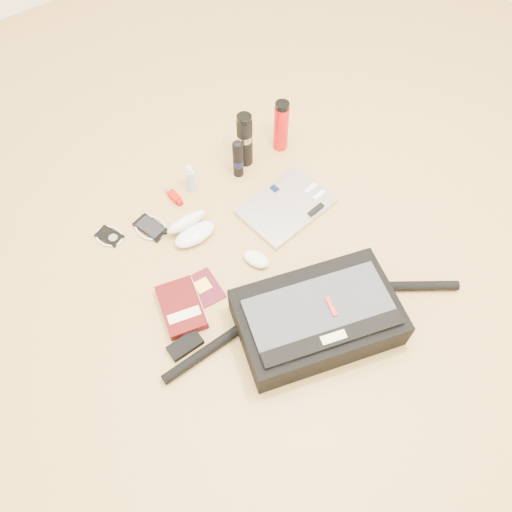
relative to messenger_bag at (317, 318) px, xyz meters
The scene contains 14 objects.
ground 0.25m from the messenger_bag, 83.01° to the left, with size 4.00×4.00×0.00m, color tan.
messenger_bag is the anchor object (origin of this frame).
laptop 0.50m from the messenger_bag, 61.45° to the left, with size 0.35×0.26×0.03m.
book 0.44m from the messenger_bag, 134.77° to the left, with size 0.18×0.22×0.04m.
passport 0.40m from the messenger_bag, 121.78° to the left, with size 0.11×0.15×0.01m.
mouse 0.32m from the messenger_bag, 90.28° to the left, with size 0.09×0.11×0.03m.
sunglasses_case 0.56m from the messenger_bag, 101.84° to the left, with size 0.16×0.14×0.09m.
ipod 0.81m from the messenger_bag, 116.67° to the left, with size 0.11×0.11×0.01m.
phone 0.70m from the messenger_bag, 108.66° to the left, with size 0.12×0.14×0.01m.
inhaler 0.74m from the messenger_bag, 96.05° to the left, with size 0.03×0.10×0.03m.
spray_bottle 0.73m from the messenger_bag, 89.86° to the left, with size 0.04×0.04×0.13m.
aerosol_can 0.71m from the messenger_bag, 74.27° to the left, with size 0.05×0.05×0.17m.
thermos_black 0.76m from the messenger_bag, 70.62° to the left, with size 0.08×0.08×0.24m.
thermos_red 0.81m from the messenger_bag, 59.19° to the left, with size 0.07×0.07×0.22m.
Camera 1 is at (-0.59, -0.66, 1.50)m, focal length 35.00 mm.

